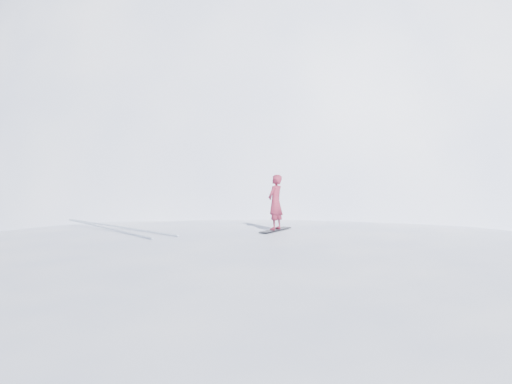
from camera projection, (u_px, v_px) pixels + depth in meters
ground at (258, 337)px, 12.62m from camera, size 400.00×400.00×0.00m
near_ridge at (228, 304)px, 15.64m from camera, size 36.00×28.00×4.80m
summit_peak at (287, 212)px, 46.51m from camera, size 60.00×56.00×56.00m
peak_shoulder at (207, 228)px, 34.68m from camera, size 28.00×24.00×18.00m
wind_bumps at (198, 319)px, 14.02m from camera, size 16.00×14.40×1.00m
snowboard at (275, 230)px, 14.87m from camera, size 1.48×0.83×0.02m
snowboarder at (275, 202)px, 14.83m from camera, size 0.70×0.59×1.63m
board_tracks at (112, 227)px, 15.57m from camera, size 1.37×5.98×0.04m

